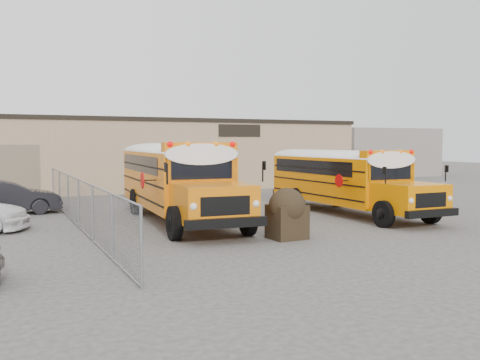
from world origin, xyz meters
name	(u,v)px	position (x,y,z in m)	size (l,w,h in m)	color
ground	(263,229)	(0.00, 0.00, 0.00)	(120.00, 120.00, 0.00)	#433F3D
warehouse	(131,153)	(0.00, 19.99, 2.37)	(30.20, 10.20, 4.67)	tan
chainlink_fence	(79,203)	(-6.00, 3.00, 0.90)	(0.07, 18.07, 1.81)	gray
distant_building_right	(371,152)	(24.00, 24.00, 2.20)	(10.00, 8.00, 4.40)	gray
school_bus_left	(144,168)	(-1.71, 10.09, 1.83)	(3.58, 10.93, 3.16)	orange
school_bus_right	(278,170)	(5.23, 8.34, 1.64)	(2.93, 9.72, 2.84)	orange
tarp_bundle	(287,213)	(-0.20, -2.06, 0.85)	(1.21, 1.21, 1.65)	black
car_dark	(7,198)	(-8.28, 8.11, 0.73)	(1.54, 4.42, 1.45)	black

